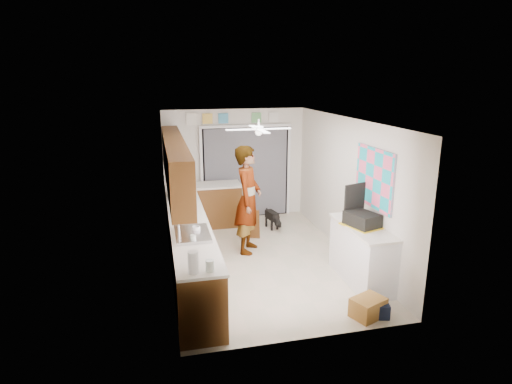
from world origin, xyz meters
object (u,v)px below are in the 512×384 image
soap_bottle (182,205)px  suitcase (362,219)px  navy_crate (376,309)px  man (248,200)px  microwave (183,190)px  paper_towel_roll (193,262)px  cup (196,229)px  dog (272,219)px  cardboard_box (368,307)px

soap_bottle → suitcase: 2.99m
navy_crate → man: (-1.22, 2.64, 0.90)m
microwave → soap_bottle: bearing=169.4°
man → paper_towel_roll: bearing=179.8°
paper_towel_roll → soap_bottle: bearing=89.5°
microwave → cup: (0.05, -2.02, -0.09)m
microwave → soap_bottle: size_ratio=1.79×
cup → suitcase: (2.54, -0.30, 0.06)m
paper_towel_roll → dog: paper_towel_roll is taller
navy_crate → cup: bearing=150.5°
suitcase → navy_crate: bearing=-121.2°
microwave → paper_towel_roll: microwave is taller
microwave → cardboard_box: microwave is taller
suitcase → dog: suitcase is taller
cardboard_box → cup: bearing=149.2°
paper_towel_roll → suitcase: (2.71, 1.06, -0.03)m
dog → navy_crate: bearing=-94.1°
microwave → dog: microwave is taller
soap_bottle → cup: soap_bottle is taller
paper_towel_roll → dog: bearing=62.0°
cardboard_box → microwave: bearing=124.0°
cup → cardboard_box: 2.69m
cup → navy_crate: 2.79m
suitcase → dog: 2.93m
microwave → man: bearing=-126.7°
paper_towel_roll → man: 2.96m
cardboard_box → navy_crate: size_ratio=1.32×
microwave → soap_bottle: soap_bottle is taller
paper_towel_roll → navy_crate: (2.47, 0.05, -0.98)m
cup → suitcase: 2.56m
cup → microwave: bearing=91.6°
navy_crate → suitcase: bearing=76.7°
cup → paper_towel_roll: 1.37m
navy_crate → man: man is taller
suitcase → man: size_ratio=0.25×
navy_crate → soap_bottle: bearing=136.7°
cup → man: bearing=50.9°
navy_crate → microwave: bearing=125.4°
cup → paper_towel_roll: (-0.16, -1.36, 0.09)m
paper_towel_roll → cardboard_box: paper_towel_roll is taller
microwave → man: man is taller
microwave → cardboard_box: size_ratio=1.14×
microwave → man: 1.33m
cup → man: (1.08, 1.33, 0.01)m
cup → navy_crate: bearing=-29.5°
cup → cardboard_box: (2.19, -1.31, -0.85)m
soap_bottle → dog: 2.59m
microwave → cup: bearing=176.1°
cardboard_box → man: bearing=112.7°
suitcase → navy_crate: (-0.24, -1.01, -0.94)m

